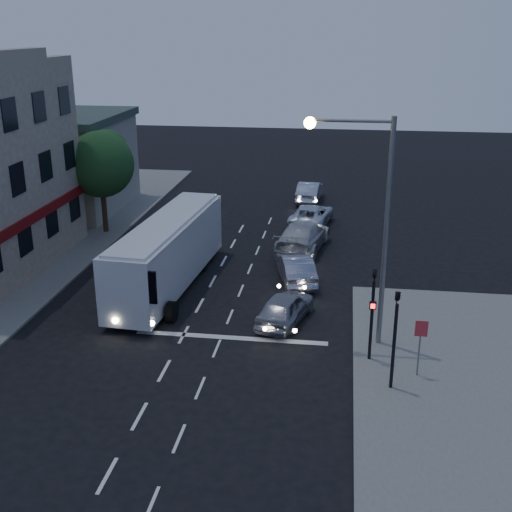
# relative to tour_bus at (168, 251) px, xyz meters

# --- Properties ---
(ground) EXTENTS (120.00, 120.00, 0.00)m
(ground) POSITION_rel_tour_bus_xyz_m (1.97, -7.07, -1.85)
(ground) COLOR black
(road_markings) EXTENTS (8.00, 30.55, 0.01)m
(road_markings) POSITION_rel_tour_bus_xyz_m (3.25, -3.76, -1.84)
(road_markings) COLOR silver
(road_markings) RESTS_ON ground
(tour_bus) EXTENTS (3.13, 11.28, 3.42)m
(tour_bus) POSITION_rel_tour_bus_xyz_m (0.00, 0.00, 0.00)
(tour_bus) COLOR silver
(tour_bus) RESTS_ON ground
(car_suv) EXTENTS (2.58, 4.28, 1.36)m
(car_suv) POSITION_rel_tour_bus_xyz_m (6.03, -3.27, -1.17)
(car_suv) COLOR #9698A2
(car_suv) RESTS_ON ground
(car_sedan_a) EXTENTS (2.50, 4.54, 1.42)m
(car_sedan_a) POSITION_rel_tour_bus_xyz_m (6.11, 1.49, -1.14)
(car_sedan_a) COLOR #9B9AAC
(car_sedan_a) RESTS_ON ground
(car_sedan_b) EXTENTS (3.24, 5.99, 1.65)m
(car_sedan_b) POSITION_rel_tour_bus_xyz_m (6.12, 6.43, -1.03)
(car_sedan_b) COLOR #BDBDBD
(car_sedan_b) RESTS_ON ground
(car_sedan_c) EXTENTS (2.97, 5.19, 1.36)m
(car_sedan_c) POSITION_rel_tour_bus_xyz_m (6.32, 11.32, -1.17)
(car_sedan_c) COLOR silver
(car_sedan_c) RESTS_ON ground
(car_extra) EXTENTS (1.80, 4.52, 1.46)m
(car_extra) POSITION_rel_tour_bus_xyz_m (5.83, 17.33, -1.12)
(car_extra) COLOR #AAAEC3
(car_extra) RESTS_ON ground
(traffic_signal_main) EXTENTS (0.25, 0.35, 4.10)m
(traffic_signal_main) POSITION_rel_tour_bus_xyz_m (9.57, -6.29, 0.57)
(traffic_signal_main) COLOR black
(traffic_signal_main) RESTS_ON sidewalk_near
(traffic_signal_side) EXTENTS (0.18, 0.15, 4.10)m
(traffic_signal_side) POSITION_rel_tour_bus_xyz_m (10.27, -8.27, 0.57)
(traffic_signal_side) COLOR black
(traffic_signal_side) RESTS_ON sidewalk_near
(regulatory_sign) EXTENTS (0.45, 0.12, 2.20)m
(regulatory_sign) POSITION_rel_tour_bus_xyz_m (11.27, -7.31, -0.25)
(regulatory_sign) COLOR slate
(regulatory_sign) RESTS_ON sidewalk_near
(streetlight) EXTENTS (3.32, 0.44, 9.00)m
(streetlight) POSITION_rel_tour_bus_xyz_m (9.31, -4.87, 3.88)
(streetlight) COLOR slate
(streetlight) RESTS_ON sidewalk_near
(low_building_north) EXTENTS (9.40, 9.40, 6.50)m
(low_building_north) POSITION_rel_tour_bus_xyz_m (-11.53, 12.93, 1.54)
(low_building_north) COLOR gray
(low_building_north) RESTS_ON sidewalk_far
(street_tree) EXTENTS (4.00, 4.00, 6.20)m
(street_tree) POSITION_rel_tour_bus_xyz_m (-6.24, 7.95, 2.65)
(street_tree) COLOR black
(street_tree) RESTS_ON sidewalk_far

